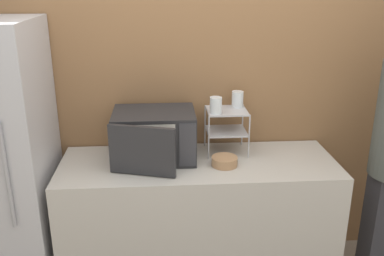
% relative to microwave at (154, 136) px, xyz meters
% --- Properties ---
extents(wall_back, '(8.00, 0.06, 2.60)m').
position_rel_microwave_xyz_m(wall_back, '(0.30, 0.29, 0.22)').
color(wall_back, olive).
rests_on(wall_back, ground_plane).
extents(counter, '(1.86, 0.67, 0.92)m').
position_rel_microwave_xyz_m(counter, '(0.30, -0.08, -0.62)').
color(counter, '#B7B2A8').
rests_on(counter, ground_plane).
extents(microwave, '(0.55, 0.55, 0.33)m').
position_rel_microwave_xyz_m(microwave, '(0.00, 0.00, 0.00)').
color(microwave, '#262628').
rests_on(microwave, counter).
extents(dish_rack, '(0.28, 0.25, 0.31)m').
position_rel_microwave_xyz_m(dish_rack, '(0.50, 0.09, 0.06)').
color(dish_rack, '#B2B2B7').
rests_on(dish_rack, counter).
extents(glass_front_left, '(0.08, 0.08, 0.11)m').
position_rel_microwave_xyz_m(glass_front_left, '(0.42, 0.01, 0.20)').
color(glass_front_left, silver).
rests_on(glass_front_left, dish_rack).
extents(glass_back_right, '(0.08, 0.08, 0.11)m').
position_rel_microwave_xyz_m(glass_back_right, '(0.59, 0.16, 0.20)').
color(glass_back_right, silver).
rests_on(glass_back_right, dish_rack).
extents(bowl, '(0.17, 0.17, 0.06)m').
position_rel_microwave_xyz_m(bowl, '(0.46, -0.15, -0.14)').
color(bowl, '#AD7F56').
rests_on(bowl, counter).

